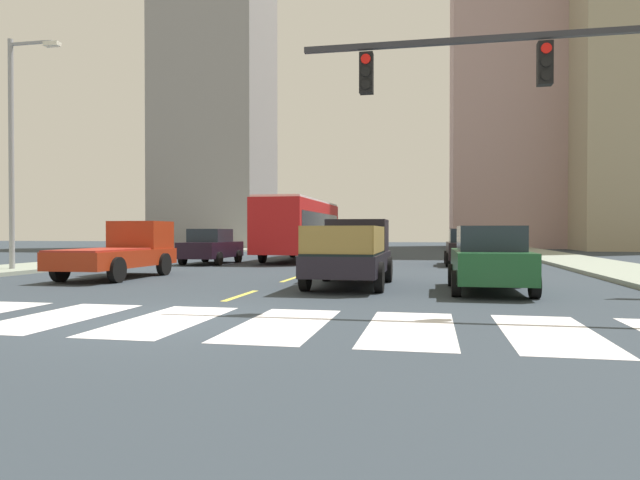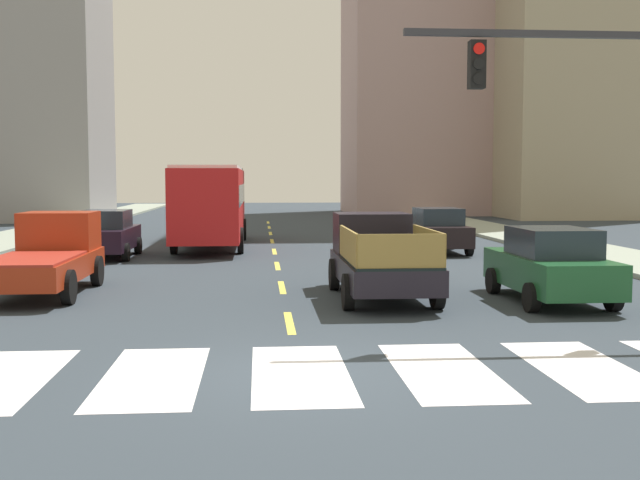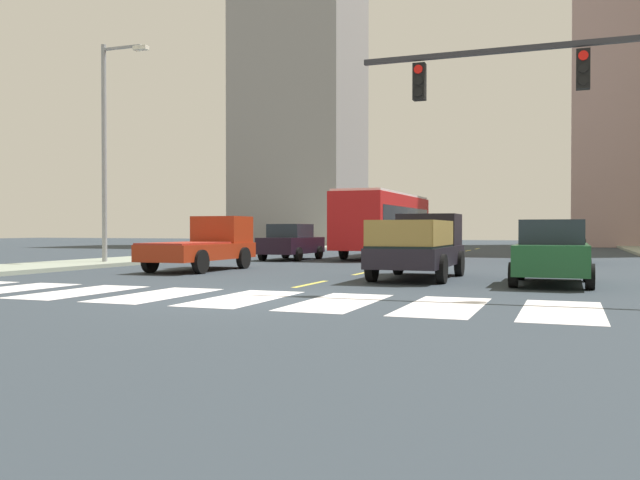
# 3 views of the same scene
# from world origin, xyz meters

# --- Properties ---
(ground_plane) EXTENTS (160.00, 160.00, 0.00)m
(ground_plane) POSITION_xyz_m (0.00, 0.00, 0.00)
(ground_plane) COLOR #2E3740
(sidewalk_left) EXTENTS (3.64, 110.00, 0.15)m
(sidewalk_left) POSITION_xyz_m (-11.91, 18.00, 0.07)
(sidewalk_left) COLOR gray
(sidewalk_left) RESTS_ON ground
(crosswalk_stripe_1) EXTENTS (1.41, 3.59, 0.01)m
(crosswalk_stripe_1) POSITION_xyz_m (-6.39, 0.00, 0.00)
(crosswalk_stripe_1) COLOR silver
(crosswalk_stripe_1) RESTS_ON ground
(crosswalk_stripe_2) EXTENTS (1.41, 3.59, 0.01)m
(crosswalk_stripe_2) POSITION_xyz_m (-4.26, 0.00, 0.00)
(crosswalk_stripe_2) COLOR silver
(crosswalk_stripe_2) RESTS_ON ground
(crosswalk_stripe_3) EXTENTS (1.41, 3.59, 0.01)m
(crosswalk_stripe_3) POSITION_xyz_m (-2.13, 0.00, 0.00)
(crosswalk_stripe_3) COLOR silver
(crosswalk_stripe_3) RESTS_ON ground
(crosswalk_stripe_4) EXTENTS (1.41, 3.59, 0.01)m
(crosswalk_stripe_4) POSITION_xyz_m (0.00, 0.00, 0.00)
(crosswalk_stripe_4) COLOR silver
(crosswalk_stripe_4) RESTS_ON ground
(crosswalk_stripe_5) EXTENTS (1.41, 3.59, 0.01)m
(crosswalk_stripe_5) POSITION_xyz_m (2.13, 0.00, 0.00)
(crosswalk_stripe_5) COLOR silver
(crosswalk_stripe_5) RESTS_ON ground
(crosswalk_stripe_6) EXTENTS (1.41, 3.59, 0.01)m
(crosswalk_stripe_6) POSITION_xyz_m (4.26, 0.00, 0.00)
(crosswalk_stripe_6) COLOR silver
(crosswalk_stripe_6) RESTS_ON ground
(crosswalk_stripe_7) EXTENTS (1.41, 3.59, 0.01)m
(crosswalk_stripe_7) POSITION_xyz_m (6.39, 0.00, 0.00)
(crosswalk_stripe_7) COLOR silver
(crosswalk_stripe_7) RESTS_ON ground
(lane_dash_0) EXTENTS (0.16, 2.40, 0.01)m
(lane_dash_0) POSITION_xyz_m (0.00, 4.00, 0.00)
(lane_dash_0) COLOR #D8C947
(lane_dash_0) RESTS_ON ground
(lane_dash_1) EXTENTS (0.16, 2.40, 0.01)m
(lane_dash_1) POSITION_xyz_m (0.00, 9.00, 0.00)
(lane_dash_1) COLOR #D8C947
(lane_dash_1) RESTS_ON ground
(lane_dash_2) EXTENTS (0.16, 2.40, 0.01)m
(lane_dash_2) POSITION_xyz_m (0.00, 14.00, 0.00)
(lane_dash_2) COLOR #D8C947
(lane_dash_2) RESTS_ON ground
(lane_dash_3) EXTENTS (0.16, 2.40, 0.01)m
(lane_dash_3) POSITION_xyz_m (0.00, 19.00, 0.00)
(lane_dash_3) COLOR #D8C947
(lane_dash_3) RESTS_ON ground
(lane_dash_4) EXTENTS (0.16, 2.40, 0.01)m
(lane_dash_4) POSITION_xyz_m (0.00, 24.00, 0.00)
(lane_dash_4) COLOR #D8C947
(lane_dash_4) RESTS_ON ground
(lane_dash_5) EXTENTS (0.16, 2.40, 0.01)m
(lane_dash_5) POSITION_xyz_m (0.00, 29.00, 0.00)
(lane_dash_5) COLOR #D8C947
(lane_dash_5) RESTS_ON ground
(lane_dash_6) EXTENTS (0.16, 2.40, 0.01)m
(lane_dash_6) POSITION_xyz_m (0.00, 34.00, 0.00)
(lane_dash_6) COLOR #D8C947
(lane_dash_6) RESTS_ON ground
(lane_dash_7) EXTENTS (0.16, 2.40, 0.01)m
(lane_dash_7) POSITION_xyz_m (0.00, 39.00, 0.00)
(lane_dash_7) COLOR #D8C947
(lane_dash_7) RESTS_ON ground
(pickup_stakebed) EXTENTS (2.18, 5.20, 1.96)m
(pickup_stakebed) POSITION_xyz_m (2.30, 7.35, 0.94)
(pickup_stakebed) COLOR black
(pickup_stakebed) RESTS_ON ground
(pickup_dark) EXTENTS (2.18, 5.20, 1.96)m
(pickup_dark) POSITION_xyz_m (-5.86, 8.64, 0.92)
(pickup_dark) COLOR #9D2A11
(pickup_dark) RESTS_ON ground
(city_bus) EXTENTS (2.72, 10.80, 3.32)m
(city_bus) POSITION_xyz_m (-2.54, 21.25, 1.95)
(city_bus) COLOR red
(city_bus) RESTS_ON ground
(sedan_far) EXTENTS (2.02, 4.40, 1.72)m
(sedan_far) POSITION_xyz_m (6.24, 18.14, 0.86)
(sedan_far) COLOR black
(sedan_far) RESTS_ON ground
(sedan_mid) EXTENTS (2.02, 4.40, 1.72)m
(sedan_mid) POSITION_xyz_m (-6.05, 17.07, 0.86)
(sedan_mid) COLOR black
(sedan_mid) RESTS_ON ground
(sedan_near_right) EXTENTS (2.02, 4.40, 1.72)m
(sedan_near_right) POSITION_xyz_m (6.09, 6.11, 0.86)
(sedan_near_right) COLOR #1A4F29
(sedan_near_right) RESTS_ON ground
(streetlight_left) EXTENTS (2.20, 0.28, 9.00)m
(streetlight_left) POSITION_xyz_m (-11.19, 9.93, 4.97)
(streetlight_left) COLOR gray
(streetlight_left) RESTS_ON ground
(block_mid_right) EXTENTS (10.06, 9.35, 29.63)m
(block_mid_right) POSITION_xyz_m (-16.28, 43.52, 14.81)
(block_mid_right) COLOR gray
(block_mid_right) RESTS_ON ground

